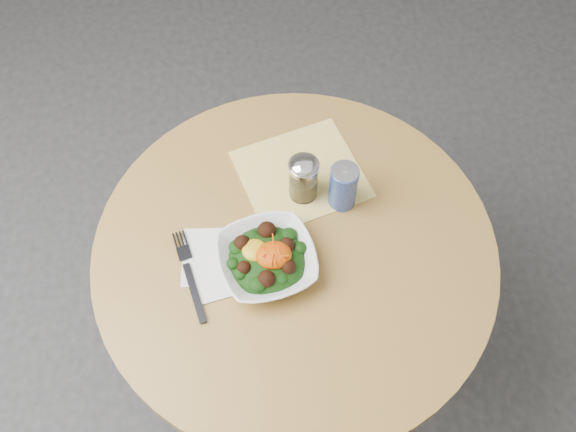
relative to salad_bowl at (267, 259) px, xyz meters
The scene contains 8 objects.
ground 0.78m from the salad_bowl, 28.33° to the left, with size 6.00×6.00×0.00m, color #2E2E30.
table 0.24m from the salad_bowl, 28.33° to the left, with size 0.90×0.90×0.75m.
cloth_napkin 0.25m from the salad_bowl, 64.91° to the left, with size 0.28×0.25×0.00m, color #F0B60C.
paper_napkins 0.11m from the salad_bowl, 167.84° to the left, with size 0.18×0.19×0.00m.
salad_bowl is the anchor object (origin of this frame).
fork 0.17m from the salad_bowl, behind, with size 0.06×0.23×0.00m.
spice_shaker 0.21m from the salad_bowl, 59.28° to the left, with size 0.07×0.07×0.13m.
beverage_can 0.24m from the salad_bowl, 37.09° to the left, with size 0.06×0.06×0.12m.
Camera 1 is at (-0.10, -0.66, 2.01)m, focal length 40.00 mm.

